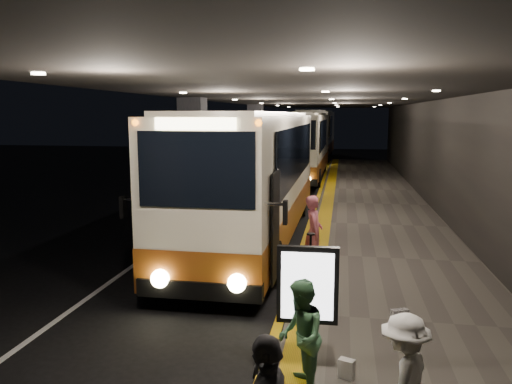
% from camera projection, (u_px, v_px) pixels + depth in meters
% --- Properties ---
extents(ground, '(90.00, 90.00, 0.00)m').
position_uv_depth(ground, '(205.00, 264.00, 12.93)').
color(ground, black).
extents(lane_line_white, '(0.12, 50.00, 0.01)m').
position_uv_depth(lane_line_white, '(195.00, 221.00, 18.11)').
color(lane_line_white, silver).
rests_on(lane_line_white, ground).
extents(kerb_stripe_yellow, '(0.18, 50.00, 0.01)m').
position_uv_depth(kerb_stripe_yellow, '(309.00, 226.00, 17.40)').
color(kerb_stripe_yellow, gold).
rests_on(kerb_stripe_yellow, ground).
extents(sidewalk, '(4.50, 50.00, 0.15)m').
position_uv_depth(sidewalk, '(380.00, 226.00, 16.98)').
color(sidewalk, '#514C44').
rests_on(sidewalk, ground).
extents(tactile_strip, '(0.50, 50.00, 0.01)m').
position_uv_depth(tactile_strip, '(324.00, 222.00, 17.29)').
color(tactile_strip, gold).
rests_on(tactile_strip, sidewalk).
extents(terminal_wall, '(0.10, 50.00, 6.00)m').
position_uv_depth(terminal_wall, '(455.00, 141.00, 16.14)').
color(terminal_wall, black).
rests_on(terminal_wall, ground).
extents(support_columns, '(0.80, 24.80, 4.40)m').
position_uv_depth(support_columns, '(193.00, 164.00, 16.74)').
color(support_columns, black).
rests_on(support_columns, ground).
extents(canopy, '(9.00, 50.00, 0.40)m').
position_uv_depth(canopy, '(316.00, 92.00, 16.66)').
color(canopy, black).
rests_on(canopy, support_columns).
extents(coach_main, '(2.61, 12.25, 3.80)m').
position_uv_depth(coach_main, '(254.00, 182.00, 15.08)').
color(coach_main, beige).
rests_on(coach_main, ground).
extents(coach_second, '(2.69, 12.20, 3.83)m').
position_uv_depth(coach_second, '(303.00, 148.00, 30.13)').
color(coach_second, beige).
rests_on(coach_second, ground).
extents(coach_third, '(2.93, 12.99, 4.07)m').
position_uv_depth(coach_third, '(316.00, 136.00, 43.97)').
color(coach_third, beige).
rests_on(coach_third, ground).
extents(passenger_boarding, '(0.48, 0.68, 1.78)m').
position_uv_depth(passenger_boarding, '(314.00, 232.00, 12.05)').
color(passenger_boarding, '#C45B6A').
rests_on(passenger_boarding, sidewalk).
extents(passenger_waiting_green, '(0.55, 0.80, 1.54)m').
position_uv_depth(passenger_waiting_green, '(301.00, 336.00, 6.64)').
color(passenger_waiting_green, '#3E7047').
rests_on(passenger_waiting_green, sidewalk).
extents(passenger_waiting_white, '(0.84, 1.09, 1.53)m').
position_uv_depth(passenger_waiting_white, '(404.00, 380.00, 5.57)').
color(passenger_waiting_white, silver).
rests_on(passenger_waiting_white, sidewalk).
extents(bag_polka, '(0.32, 0.24, 0.36)m').
position_uv_depth(bag_polka, '(399.00, 319.00, 8.66)').
color(bag_polka, black).
rests_on(bag_polka, sidewalk).
extents(bag_plain, '(0.25, 0.20, 0.27)m').
position_uv_depth(bag_plain, '(347.00, 369.00, 7.06)').
color(bag_plain, beige).
rests_on(bag_plain, sidewalk).
extents(info_sign, '(0.88, 0.14, 1.86)m').
position_uv_depth(info_sign, '(308.00, 287.00, 7.12)').
color(info_sign, black).
rests_on(info_sign, sidewalk).
extents(stanchion_post, '(0.05, 0.05, 1.20)m').
position_uv_depth(stanchion_post, '(310.00, 261.00, 10.64)').
color(stanchion_post, black).
rests_on(stanchion_post, sidewalk).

